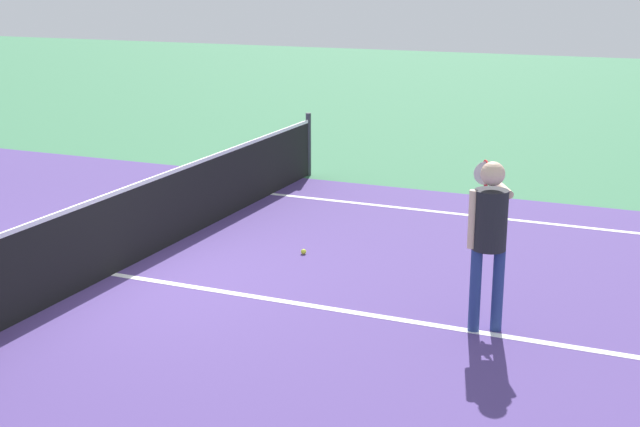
{
  "coord_description": "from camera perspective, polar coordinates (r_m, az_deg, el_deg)",
  "views": [
    {
      "loc": [
        -7.77,
        -5.93,
        3.35
      ],
      "look_at": [
        0.04,
        -2.58,
        1.0
      ],
      "focal_mm": 48.92,
      "sensor_mm": 36.0,
      "label": 1
    }
  ],
  "objects": [
    {
      "name": "tennis_ball_near_net",
      "position": [
        10.75,
        -1.08,
        -2.51
      ],
      "size": [
        0.07,
        0.07,
        0.07
      ],
      "primitive_type": "sphere",
      "color": "#CCE033",
      "rests_on": "ground_plane"
    },
    {
      "name": "player_near",
      "position": [
        8.36,
        11.03,
        -0.84
      ],
      "size": [
        1.18,
        0.56,
        1.67
      ],
      "color": "navy",
      "rests_on": "ground_plane"
    },
    {
      "name": "ground_plane",
      "position": [
        10.33,
        -13.41,
        -3.9
      ],
      "size": [
        60.0,
        60.0,
        0.0
      ],
      "primitive_type": "plane",
      "color": "#38724C"
    },
    {
      "name": "line_center_service",
      "position": [
        8.89,
        3.59,
        -6.68
      ],
      "size": [
        0.1,
        6.4,
        0.01
      ],
      "primitive_type": "cube",
      "color": "white",
      "rests_on": "ground_plane"
    },
    {
      "name": "net",
      "position": [
        10.18,
        -13.58,
        -1.28
      ],
      "size": [
        11.22,
        0.09,
        1.07
      ],
      "color": "#33383D",
      "rests_on": "ground_plane"
    },
    {
      "name": "court_surface_inbounds",
      "position": [
        10.33,
        -13.41,
        -3.89
      ],
      "size": [
        10.62,
        24.4,
        0.0
      ],
      "primitive_type": "cube",
      "color": "#4C387A",
      "rests_on": "ground_plane"
    }
  ]
}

